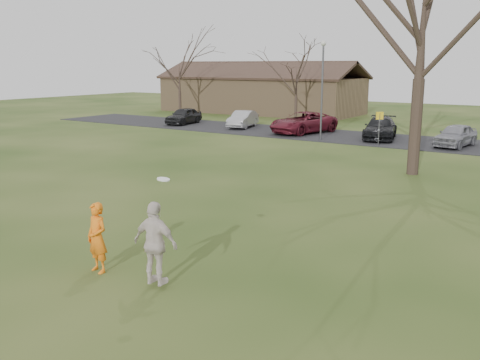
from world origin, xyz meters
name	(u,v)px	position (x,y,z in m)	size (l,w,h in m)	color
ground	(147,272)	(0.00, 0.00, 0.00)	(120.00, 120.00, 0.00)	#1E380F
parking_strip	(425,143)	(0.00, 25.00, 0.02)	(62.00, 6.50, 0.04)	black
player_defender	(97,238)	(-0.97, -0.61, 0.84)	(0.61, 0.40, 1.68)	orange
car_0	(184,116)	(-19.36, 24.89, 0.70)	(1.57, 3.90, 1.33)	black
car_1	(243,119)	(-13.97, 25.50, 0.68)	(1.35, 3.88, 1.28)	#9E9EA3
car_2	(303,122)	(-8.56, 25.08, 0.78)	(2.47, 5.35, 1.49)	maroon
car_3	(380,128)	(-2.99, 25.18, 0.73)	(1.93, 4.75, 1.38)	black
car_4	(456,135)	(1.86, 24.42, 0.71)	(1.57, 3.91, 1.33)	gray
catching_play	(156,243)	(0.83, -0.56, 1.03)	(1.13, 0.57, 2.43)	beige
building	(260,93)	(-20.00, 38.00, 1.93)	(20.60, 8.50, 5.14)	#8C6D4C
lamp_post	(322,78)	(-6.00, 22.50, 3.97)	(0.34, 0.34, 6.27)	#47474C
sign_yellow	(379,122)	(-2.00, 22.00, 1.45)	(0.35, 0.35, 2.08)	#47474C
big_tree	(424,11)	(2.00, 15.00, 7.00)	(9.00, 9.00, 14.00)	#352821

